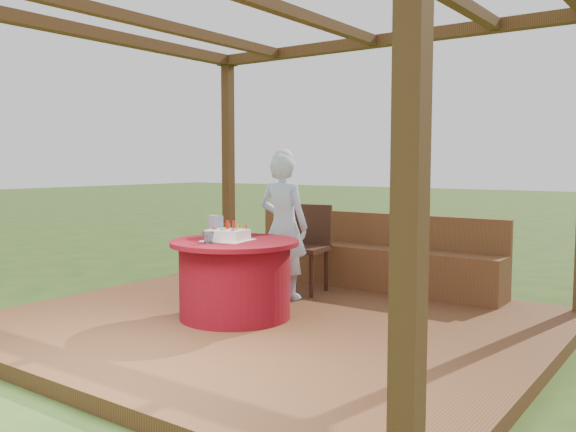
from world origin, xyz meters
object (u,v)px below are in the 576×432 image
object	(u,v)px
table	(235,278)
elderly_woman	(283,224)
chair	(306,243)
birthday_cake	(228,235)
gift_bag	(216,226)
bench	(366,263)
drinking_glass	(208,238)

from	to	relation	value
table	elderly_woman	world-z (taller)	elderly_woman
elderly_woman	chair	bearing A→B (deg)	89.92
elderly_woman	birthday_cake	bearing A→B (deg)	-85.35
birthday_cake	gift_bag	distance (m)	0.34
birthday_cake	table	bearing A→B (deg)	48.40
bench	birthday_cake	distance (m)	1.99
bench	table	distance (m)	1.88
bench	drinking_glass	size ratio (longest dim) A/B	28.75
birthday_cake	elderly_woman	bearing A→B (deg)	94.65
bench	chair	xyz separation A→B (m)	(-0.41, -0.58, 0.25)
bench	table	bearing A→B (deg)	-98.92
table	gift_bag	size ratio (longest dim) A/B	5.81
table	drinking_glass	xyz separation A→B (m)	(-0.05, -0.28, 0.38)
gift_bag	drinking_glass	bearing A→B (deg)	-31.70
table	drinking_glass	world-z (taller)	drinking_glass
elderly_woman	bench	bearing A→B (deg)	67.50
table	elderly_woman	distance (m)	0.97
table	elderly_woman	size ratio (longest dim) A/B	0.75
gift_bag	chair	bearing A→B (deg)	103.00
bench	table	xyz separation A→B (m)	(-0.29, -1.86, 0.08)
chair	gift_bag	world-z (taller)	chair
elderly_woman	birthday_cake	size ratio (longest dim) A/B	3.57
chair	birthday_cake	bearing A→B (deg)	-86.79
elderly_woman	birthday_cake	distance (m)	0.92
table	drinking_glass	distance (m)	0.48
chair	drinking_glass	bearing A→B (deg)	-87.79
gift_bag	bench	bearing A→B (deg)	93.86
chair	bench	bearing A→B (deg)	54.83
chair	gift_bag	distance (m)	1.21
table	birthday_cake	distance (m)	0.39
drinking_glass	birthday_cake	bearing A→B (deg)	86.51
chair	birthday_cake	xyz separation A→B (m)	(0.07, -1.33, 0.21)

